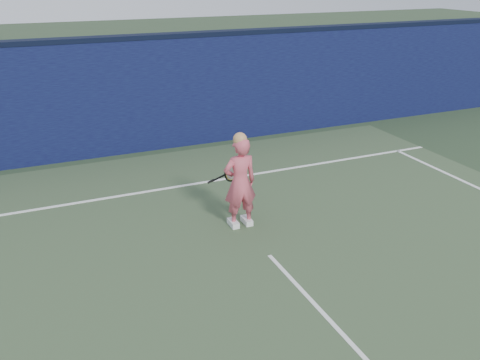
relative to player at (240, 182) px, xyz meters
name	(u,v)px	position (x,y,z in m)	size (l,w,h in m)	color
ground	(303,293)	(0.01, -2.08, -0.76)	(80.00, 80.00, 0.00)	#2B3D25
backstop_wall	(164,94)	(0.01, 4.42, 0.49)	(24.00, 0.40, 2.50)	#0B0C33
wall_cap	(161,36)	(0.01, 4.42, 1.79)	(24.00, 0.42, 0.10)	black
player	(240,182)	(0.00, 0.00, 0.00)	(0.56, 0.37, 1.59)	#D35264
racket	(230,173)	(0.01, 0.44, -0.02)	(0.59, 0.14, 0.31)	black
court_lines	(317,306)	(0.01, -2.41, -0.75)	(11.00, 12.04, 0.01)	white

